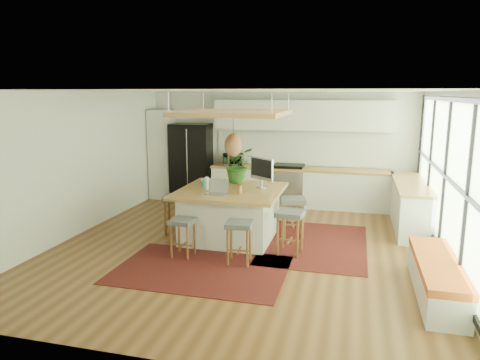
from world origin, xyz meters
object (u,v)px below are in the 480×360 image
(fridge, at_px, (192,163))
(stool_near_left, at_px, (183,236))
(stool_right_back, at_px, (293,218))
(monitor, at_px, (262,174))
(island, at_px, (231,214))
(stool_left_side, at_px, (176,215))
(stool_near_right, at_px, (239,242))
(microwave, at_px, (233,158))
(island_plant, at_px, (238,169))
(stool_right_front, at_px, (290,233))
(laptop, at_px, (216,187))

(fridge, relative_size, stool_near_left, 3.00)
(stool_right_back, bearing_deg, monitor, -174.52)
(island, relative_size, stool_left_side, 2.50)
(island, bearing_deg, stool_right_back, 18.35)
(stool_right_back, bearing_deg, island, -161.65)
(stool_right_back, height_order, stool_left_side, stool_right_back)
(stool_near_left, height_order, stool_near_right, stool_near_right)
(stool_near_right, bearing_deg, fridge, 120.07)
(stool_right_back, xyz_separation_m, stool_left_side, (-2.22, -0.35, 0.00))
(stool_near_left, distance_m, microwave, 3.92)
(island, relative_size, island_plant, 2.61)
(island, height_order, stool_near_right, island)
(island, distance_m, stool_right_back, 1.18)
(monitor, bearing_deg, stool_near_left, -88.13)
(fridge, xyz_separation_m, stool_right_front, (2.97, -3.27, -0.57))
(stool_right_front, xyz_separation_m, stool_left_side, (-2.29, 0.57, 0.00))
(island, bearing_deg, stool_left_side, 179.28)
(stool_right_front, bearing_deg, stool_left_side, 166.13)
(stool_left_side, distance_m, microwave, 2.83)
(stool_near_right, xyz_separation_m, stool_right_front, (0.71, 0.64, 0.00))
(fridge, relative_size, island_plant, 2.71)
(island, bearing_deg, stool_near_left, -113.87)
(stool_near_left, bearing_deg, stool_right_back, 42.89)
(island, height_order, stool_near_left, island)
(stool_right_back, relative_size, stool_left_side, 1.01)
(island, distance_m, island_plant, 0.97)
(fridge, bearing_deg, stool_left_side, -79.64)
(stool_right_front, height_order, stool_left_side, same)
(fridge, height_order, microwave, fridge)
(stool_near_left, relative_size, microwave, 1.27)
(monitor, bearing_deg, fridge, 170.75)
(stool_right_front, relative_size, stool_right_back, 1.00)
(island, height_order, stool_right_back, island)
(stool_right_front, bearing_deg, fridge, 132.29)
(stool_near_left, height_order, stool_right_back, stool_right_back)
(stool_near_left, bearing_deg, monitor, 54.85)
(microwave, relative_size, island_plant, 0.71)
(stool_right_front, xyz_separation_m, laptop, (-1.32, 0.10, 0.70))
(fridge, height_order, stool_left_side, fridge)
(stool_near_left, xyz_separation_m, microwave, (-0.21, 3.85, 0.74))
(fridge, distance_m, stool_left_side, 2.84)
(laptop, height_order, island_plant, island_plant)
(stool_left_side, distance_m, monitor, 1.85)
(fridge, relative_size, stool_left_side, 2.60)
(island, xyz_separation_m, stool_near_left, (-0.50, -1.13, -0.11))
(stool_near_right, relative_size, laptop, 1.82)
(island_plant, bearing_deg, laptop, -95.88)
(stool_left_side, xyz_separation_m, microwave, (0.40, 2.71, 0.74))
(island, distance_m, stool_left_side, 1.11)
(island_plant, bearing_deg, stool_right_front, -44.24)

